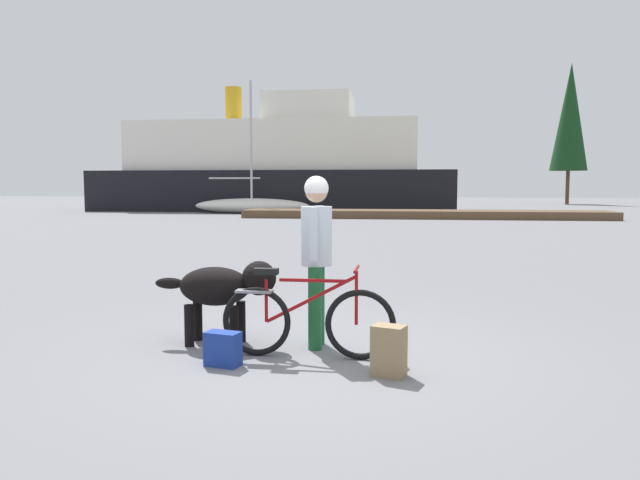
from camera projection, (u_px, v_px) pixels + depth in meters
ground_plane at (311, 356)px, 6.02m from camera, size 160.00×160.00×0.00m
bicycle at (306, 320)px, 5.94m from camera, size 1.71×0.44×0.90m
person_cyclist at (316, 244)px, 6.28m from camera, size 0.32×0.53×1.78m
dog at (223, 287)px, 6.42m from camera, size 1.32×0.48×0.90m
backpack at (389, 351)px, 5.38m from camera, size 0.33×0.28×0.45m
handbag_pannier at (223, 349)px, 5.68m from camera, size 0.35×0.25×0.32m
dock_pier at (423, 214)px, 31.26m from camera, size 18.47×2.75×0.40m
ferry_boat at (277, 168)px, 40.85m from camera, size 23.43×7.27×8.21m
sailboat_moored at (252, 205)px, 36.46m from camera, size 6.99×1.96×7.81m
pine_tree_far_left at (298, 131)px, 56.94m from camera, size 3.51×3.51×10.35m
pine_tree_center at (349, 134)px, 58.68m from camera, size 3.62×3.62×10.01m
pine_tree_far_right at (570, 117)px, 53.71m from camera, size 3.20×3.20×12.38m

